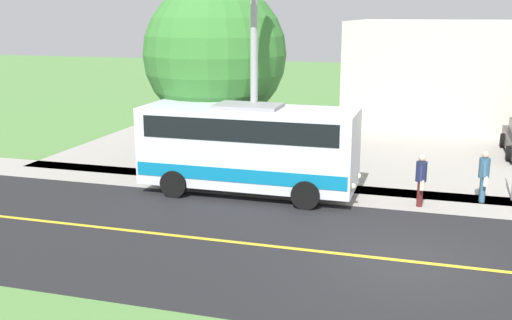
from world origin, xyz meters
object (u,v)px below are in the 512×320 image
at_px(pedestrian_with_bags, 484,175).
at_px(pedestrian_waiting, 421,179).
at_px(tree_curbside, 215,54).
at_px(shuttle_bus_front, 248,145).
at_px(street_light_pole, 253,65).

height_order(pedestrian_with_bags, pedestrian_waiting, pedestrian_with_bags).
bearing_deg(tree_curbside, pedestrian_with_bags, 79.92).
bearing_deg(shuttle_bus_front, pedestrian_waiting, 92.21).
bearing_deg(shuttle_bus_front, pedestrian_with_bags, 99.24).
distance_m(shuttle_bus_front, tree_curbside, 4.59).
xyz_separation_m(pedestrian_waiting, street_light_pole, (-0.20, -5.54, 3.38)).
xyz_separation_m(pedestrian_waiting, tree_curbside, (-2.72, -7.79, 3.51)).
bearing_deg(pedestrian_with_bags, tree_curbside, -100.08).
distance_m(street_light_pole, tree_curbside, 3.39).
bearing_deg(pedestrian_waiting, tree_curbside, -109.27).
height_order(shuttle_bus_front, pedestrian_with_bags, shuttle_bus_front).
relative_size(pedestrian_waiting, tree_curbside, 0.23).
relative_size(pedestrian_with_bags, tree_curbside, 0.23).
xyz_separation_m(pedestrian_with_bags, pedestrian_waiting, (1.00, -1.90, -0.01)).
bearing_deg(tree_curbside, pedestrian_waiting, 70.73).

